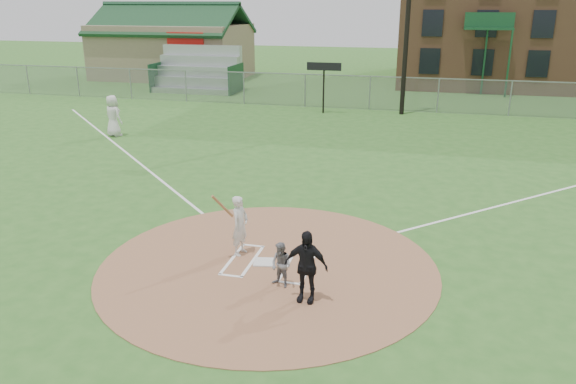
% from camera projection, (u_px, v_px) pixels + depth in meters
% --- Properties ---
extents(ground, '(140.00, 140.00, 0.00)m').
position_uv_depth(ground, '(268.00, 266.00, 13.99)').
color(ground, '#2D5F20').
rests_on(ground, ground).
extents(dirt_circle, '(8.40, 8.40, 0.02)m').
position_uv_depth(dirt_circle, '(268.00, 266.00, 13.98)').
color(dirt_circle, '#9C6A4A').
rests_on(dirt_circle, ground).
extents(home_plate, '(0.57, 0.57, 0.03)m').
position_uv_depth(home_plate, '(264.00, 262.00, 14.13)').
color(home_plate, silver).
rests_on(home_plate, dirt_circle).
extents(foul_line_third, '(17.04, 17.04, 0.01)m').
position_uv_depth(foul_line_third, '(127.00, 153.00, 24.34)').
color(foul_line_third, white).
rests_on(foul_line_third, ground).
extents(catcher, '(0.64, 0.58, 1.07)m').
position_uv_depth(catcher, '(281.00, 265.00, 12.81)').
color(catcher, slate).
rests_on(catcher, dirt_circle).
extents(umpire, '(0.99, 0.46, 1.65)m').
position_uv_depth(umpire, '(306.00, 266.00, 12.11)').
color(umpire, black).
rests_on(umpire, dirt_circle).
extents(ondeck_player, '(1.14, 0.95, 1.99)m').
position_uv_depth(ondeck_player, '(113.00, 116.00, 27.17)').
color(ondeck_player, silver).
rests_on(ondeck_player, ground).
extents(batters_boxes, '(2.08, 1.88, 0.01)m').
position_uv_depth(batters_boxes, '(270.00, 263.00, 14.12)').
color(batters_boxes, white).
rests_on(batters_boxes, dirt_circle).
extents(batter_at_plate, '(0.77, 0.97, 1.78)m').
position_uv_depth(batter_at_plate, '(240.00, 225.00, 14.39)').
color(batter_at_plate, silver).
rests_on(batter_at_plate, dirt_circle).
extents(outfield_fence, '(56.08, 0.08, 2.03)m').
position_uv_depth(outfield_fence, '(370.00, 93.00, 33.83)').
color(outfield_fence, slate).
rests_on(outfield_fence, ground).
extents(bleachers, '(6.08, 3.20, 3.20)m').
position_uv_depth(bleachers, '(197.00, 69.00, 40.54)').
color(bleachers, '#B7BABF').
rests_on(bleachers, ground).
extents(clubhouse, '(12.20, 8.71, 6.23)m').
position_uv_depth(clubhouse, '(173.00, 49.00, 47.68)').
color(clubhouse, gray).
rests_on(clubhouse, ground).
extents(scoreboard_sign, '(2.00, 0.10, 2.93)m').
position_uv_depth(scoreboard_sign, '(324.00, 72.00, 32.32)').
color(scoreboard_sign, black).
rests_on(scoreboard_sign, ground).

